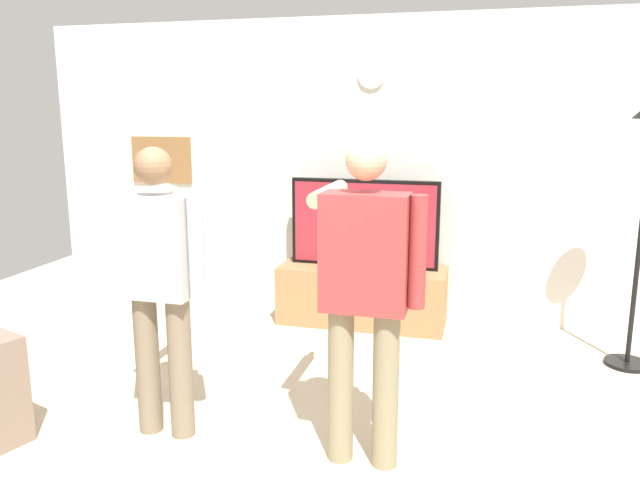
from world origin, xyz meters
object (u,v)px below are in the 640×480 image
(person_standing_nearer_lamp, at_px, (160,277))
(person_standing_nearer_couch, at_px, (365,284))
(framed_picture, at_px, (162,160))
(wall_clock, at_px, (372,74))
(television, at_px, (364,223))
(tv_stand, at_px, (362,295))

(person_standing_nearer_lamp, height_order, person_standing_nearer_couch, person_standing_nearer_couch)
(framed_picture, xyz_separation_m, person_standing_nearer_couch, (2.54, -2.51, -0.40))
(framed_picture, bearing_deg, wall_clock, -0.14)
(television, distance_m, person_standing_nearer_couch, 2.31)
(television, height_order, person_standing_nearer_couch, person_standing_nearer_couch)
(wall_clock, bearing_deg, television, -90.00)
(wall_clock, height_order, person_standing_nearer_couch, wall_clock)
(person_standing_nearer_lamp, bearing_deg, television, 71.76)
(person_standing_nearer_lamp, bearing_deg, tv_stand, 71.41)
(framed_picture, bearing_deg, person_standing_nearer_couch, -44.68)
(wall_clock, height_order, person_standing_nearer_lamp, wall_clock)
(tv_stand, xyz_separation_m, person_standing_nearer_lamp, (-0.74, -2.21, 0.70))
(framed_picture, height_order, person_standing_nearer_lamp, person_standing_nearer_lamp)
(tv_stand, bearing_deg, wall_clock, 90.00)
(television, height_order, framed_picture, framed_picture)
(wall_clock, relative_size, framed_picture, 0.38)
(wall_clock, relative_size, person_standing_nearer_couch, 0.14)
(framed_picture, height_order, person_standing_nearer_couch, person_standing_nearer_couch)
(wall_clock, xyz_separation_m, person_standing_nearer_lamp, (-0.74, -2.50, -1.23))
(person_standing_nearer_couch, bearing_deg, tv_stand, 101.43)
(wall_clock, relative_size, person_standing_nearer_lamp, 0.14)
(wall_clock, xyz_separation_m, person_standing_nearer_couch, (0.45, -2.51, -1.19))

